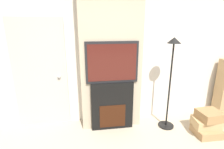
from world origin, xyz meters
The scene contains 7 objects.
wall_back centered at (0.00, 2.03, 1.35)m, with size 6.00×0.06×2.70m.
chimney_breast centered at (0.00, 1.83, 1.35)m, with size 1.08×0.34×2.70m.
fireplace centered at (0.00, 1.66, 0.44)m, with size 0.76×0.15×0.89m.
television centered at (0.00, 1.65, 1.25)m, with size 0.90×0.07×0.71m.
floor_lamp centered at (1.02, 1.53, 1.11)m, with size 0.29×0.29×1.67m.
box_stack centered at (1.62, 1.20, 0.21)m, with size 0.47×0.43×0.44m.
entry_door centered at (-1.26, 1.97, 1.00)m, with size 0.94×0.09×2.00m.
Camera 1 is at (-0.43, -1.21, 1.89)m, focal length 28.00 mm.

